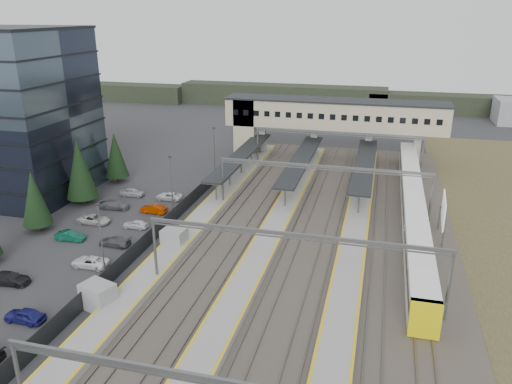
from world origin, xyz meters
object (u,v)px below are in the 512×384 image
(footbridge, at_px, (319,117))
(relay_cabin_near, at_px, (98,296))
(train, at_px, (413,205))
(relay_cabin_far, at_px, (174,239))
(billboard, at_px, (443,211))

(footbridge, bearing_deg, relay_cabin_near, -103.13)
(footbridge, bearing_deg, train, -57.92)
(relay_cabin_far, height_order, train, train)
(relay_cabin_far, bearing_deg, relay_cabin_near, -98.22)
(footbridge, bearing_deg, billboard, -58.71)
(billboard, bearing_deg, relay_cabin_far, -161.31)
(footbridge, xyz_separation_m, billboard, (19.43, -31.97, -4.21))
(relay_cabin_far, bearing_deg, footbridge, 75.35)
(relay_cabin_near, bearing_deg, relay_cabin_far, 81.78)
(relay_cabin_near, distance_m, billboard, 40.25)
(relay_cabin_near, xyz_separation_m, billboard, (32.42, 23.73, 2.48))
(relay_cabin_far, xyz_separation_m, billboard, (30.48, 10.31, 2.51))
(relay_cabin_far, xyz_separation_m, footbridge, (11.06, 42.29, 6.72))
(relay_cabin_near, distance_m, relay_cabin_far, 13.55)
(footbridge, height_order, train, footbridge)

